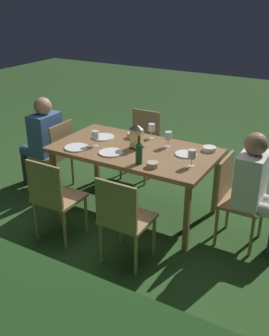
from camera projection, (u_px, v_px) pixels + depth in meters
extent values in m
plane|color=#2D5123|center=(134.00, 210.00, 4.48)|extent=(16.00, 16.00, 0.00)
cube|color=olive|center=(134.00, 151.00, 4.18)|extent=(1.73, 0.95, 0.04)
cube|color=olive|center=(216.00, 184.00, 4.29)|extent=(0.05, 0.05, 0.71)
cube|color=olive|center=(96.00, 156.00, 5.02)|extent=(0.05, 0.05, 0.71)
cube|color=olive|center=(187.00, 218.00, 3.66)|extent=(0.05, 0.05, 0.71)
cube|color=olive|center=(55.00, 180.00, 4.38)|extent=(0.05, 0.05, 0.71)
cube|color=#9E7A51|center=(60.00, 198.00, 3.86)|extent=(0.42, 0.40, 0.03)
cube|color=#9E7A51|center=(45.00, 185.00, 3.61)|extent=(0.40, 0.03, 0.42)
cylinder|color=#9E7A51|center=(59.00, 205.00, 4.16)|extent=(0.03, 0.03, 0.42)
cylinder|color=#9E7A51|center=(86.00, 214.00, 4.00)|extent=(0.03, 0.03, 0.42)
cylinder|color=#9E7A51|center=(36.00, 220.00, 3.90)|extent=(0.03, 0.03, 0.42)
cylinder|color=#9E7A51|center=(65.00, 230.00, 3.73)|extent=(0.03, 0.03, 0.42)
cube|color=#9E7A51|center=(51.00, 155.00, 4.84)|extent=(0.40, 0.42, 0.03)
cube|color=#9E7A51|center=(62.00, 141.00, 4.67)|extent=(0.03, 0.40, 0.42)
cylinder|color=#9E7A51|center=(33.00, 174.00, 4.87)|extent=(0.03, 0.03, 0.42)
cylinder|color=#9E7A51|center=(52.00, 164.00, 5.16)|extent=(0.03, 0.03, 0.42)
cylinder|color=#9E7A51|center=(54.00, 180.00, 4.72)|extent=(0.03, 0.03, 0.42)
cylinder|color=#9E7A51|center=(73.00, 169.00, 5.00)|extent=(0.03, 0.03, 0.42)
cube|color=#426699|center=(46.00, 134.00, 4.76)|extent=(0.24, 0.38, 0.50)
sphere|color=tan|center=(43.00, 106.00, 4.62)|extent=(0.21, 0.21, 0.21)
cylinder|color=#426699|center=(34.00, 152.00, 4.85)|extent=(0.36, 0.13, 0.13)
cylinder|color=#426699|center=(44.00, 148.00, 4.99)|extent=(0.36, 0.13, 0.13)
cylinder|color=#333338|center=(26.00, 167.00, 5.02)|extent=(0.11, 0.11, 0.45)
cylinder|color=#333338|center=(36.00, 162.00, 5.17)|extent=(0.11, 0.11, 0.45)
cube|color=#9E7A51|center=(128.00, 219.00, 3.50)|extent=(0.42, 0.40, 0.03)
cube|color=#9E7A51|center=(116.00, 206.00, 3.26)|extent=(0.40, 0.03, 0.42)
cylinder|color=#9E7A51|center=(121.00, 226.00, 3.81)|extent=(0.03, 0.03, 0.42)
cylinder|color=#9E7A51|center=(154.00, 236.00, 3.65)|extent=(0.03, 0.03, 0.42)
cylinder|color=#9E7A51|center=(101.00, 243.00, 3.54)|extent=(0.03, 0.03, 0.42)
cylinder|color=#9E7A51|center=(136.00, 256.00, 3.38)|extent=(0.03, 0.03, 0.42)
cube|color=#9E7A51|center=(242.00, 203.00, 3.77)|extent=(0.40, 0.42, 0.03)
cube|color=#9E7A51|center=(225.00, 177.00, 3.76)|extent=(0.03, 0.40, 0.42)
cylinder|color=#9E7A51|center=(261.00, 219.00, 3.92)|extent=(0.03, 0.03, 0.42)
cylinder|color=#9E7A51|center=(251.00, 237.00, 3.64)|extent=(0.03, 0.03, 0.42)
cylinder|color=#9E7A51|center=(228.00, 210.00, 4.08)|extent=(0.03, 0.03, 0.42)
cylinder|color=#9E7A51|center=(216.00, 227.00, 3.79)|extent=(0.03, 0.03, 0.42)
cube|color=white|center=(251.00, 179.00, 3.63)|extent=(0.24, 0.38, 0.50)
sphere|color=#997051|center=(256.00, 144.00, 3.49)|extent=(0.21, 0.21, 0.21)
cylinder|color=white|center=(265.00, 201.00, 3.73)|extent=(0.36, 0.13, 0.13)
cylinder|color=white|center=(261.00, 209.00, 3.59)|extent=(0.36, 0.13, 0.13)
cube|color=#9E7A51|center=(139.00, 147.00, 5.11)|extent=(0.42, 0.40, 0.03)
cube|color=#9E7A51|center=(146.00, 126.00, 5.16)|extent=(0.40, 0.02, 0.42)
cylinder|color=#9E7A51|center=(145.00, 170.00, 4.99)|extent=(0.03, 0.03, 0.42)
cylinder|color=#9E7A51|center=(121.00, 164.00, 5.15)|extent=(0.03, 0.03, 0.42)
cylinder|color=#9E7A51|center=(157.00, 161.00, 5.25)|extent=(0.03, 0.03, 0.42)
cylinder|color=#9E7A51|center=(134.00, 155.00, 5.42)|extent=(0.03, 0.03, 0.42)
cube|color=black|center=(137.00, 147.00, 4.19)|extent=(0.12, 0.12, 0.01)
cube|color=#F9D17A|center=(137.00, 138.00, 4.14)|extent=(0.11, 0.11, 0.20)
cone|color=black|center=(137.00, 126.00, 4.09)|extent=(0.15, 0.15, 0.05)
cylinder|color=#195128|center=(139.00, 154.00, 3.77)|extent=(0.07, 0.07, 0.20)
cylinder|color=#195128|center=(139.00, 140.00, 3.71)|extent=(0.03, 0.03, 0.09)
cylinder|color=silver|center=(96.00, 146.00, 4.24)|extent=(0.06, 0.06, 0.00)
cylinder|color=silver|center=(96.00, 142.00, 4.22)|extent=(0.01, 0.01, 0.08)
cylinder|color=silver|center=(95.00, 135.00, 4.19)|extent=(0.08, 0.08, 0.08)
cylinder|color=maroon|center=(95.00, 137.00, 4.20)|extent=(0.07, 0.07, 0.03)
cylinder|color=silver|center=(168.00, 146.00, 4.22)|extent=(0.06, 0.06, 0.00)
cylinder|color=silver|center=(168.00, 143.00, 4.20)|extent=(0.01, 0.01, 0.08)
cylinder|color=silver|center=(168.00, 136.00, 4.17)|extent=(0.08, 0.08, 0.08)
cylinder|color=maroon|center=(168.00, 138.00, 4.18)|extent=(0.07, 0.07, 0.03)
cylinder|color=silver|center=(191.00, 166.00, 3.75)|extent=(0.06, 0.06, 0.00)
cylinder|color=silver|center=(191.00, 162.00, 3.74)|extent=(0.01, 0.01, 0.08)
cylinder|color=silver|center=(192.00, 154.00, 3.70)|extent=(0.08, 0.08, 0.08)
cylinder|color=maroon|center=(192.00, 156.00, 3.71)|extent=(0.07, 0.07, 0.03)
cylinder|color=silver|center=(151.00, 138.00, 4.46)|extent=(0.06, 0.06, 0.00)
cylinder|color=silver|center=(151.00, 134.00, 4.45)|extent=(0.01, 0.01, 0.08)
cylinder|color=silver|center=(152.00, 127.00, 4.41)|extent=(0.08, 0.08, 0.08)
cylinder|color=maroon|center=(152.00, 130.00, 4.42)|extent=(0.07, 0.07, 0.03)
cylinder|color=white|center=(103.00, 137.00, 4.47)|extent=(0.26, 0.26, 0.01)
cylinder|color=white|center=(186.00, 154.00, 4.01)|extent=(0.22, 0.22, 0.01)
cylinder|color=white|center=(76.00, 148.00, 4.18)|extent=(0.26, 0.26, 0.01)
cylinder|color=white|center=(111.00, 153.00, 4.05)|extent=(0.25, 0.25, 0.01)
cylinder|color=#BCAD8E|center=(133.00, 135.00, 4.46)|extent=(0.13, 0.13, 0.06)
cylinder|color=#424C1E|center=(133.00, 134.00, 4.46)|extent=(0.11, 0.11, 0.02)
cylinder|color=#BCAD8E|center=(152.00, 165.00, 3.73)|extent=(0.11, 0.11, 0.05)
cylinder|color=tan|center=(152.00, 164.00, 3.72)|extent=(0.09, 0.09, 0.02)
cylinder|color=silver|center=(209.00, 149.00, 4.10)|extent=(0.14, 0.14, 0.04)
cylinder|color=#477533|center=(209.00, 148.00, 4.10)|extent=(0.12, 0.12, 0.01)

